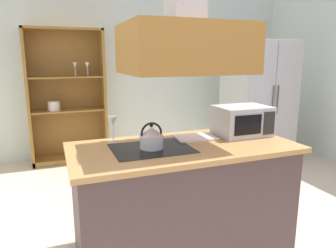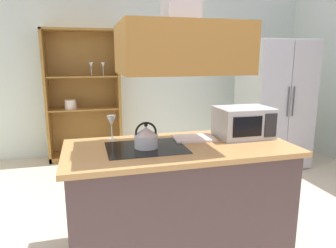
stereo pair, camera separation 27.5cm
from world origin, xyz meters
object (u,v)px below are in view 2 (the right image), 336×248
Objects in this scene: cutting_board at (194,138)px; wine_glass_on_counter at (111,122)px; dish_cabinet at (84,103)px; microwave at (243,122)px; refrigerator at (274,104)px; kettle at (146,137)px.

cutting_board is 1.65× the size of wine_glass_on_counter.
microwave is (1.34, -2.63, 0.15)m from dish_cabinet.
microwave is at bearing -62.95° from dish_cabinet.
cutting_board is at bearing -14.43° from wine_glass_on_counter.
dish_cabinet is 2.74m from cutting_board.
dish_cabinet reaches higher than microwave.
refrigerator is 2.35m from cutting_board.
microwave is at bearing -130.60° from refrigerator.
refrigerator is 8.86× the size of wine_glass_on_counter.
cutting_board is 0.71m from wine_glass_on_counter.
microwave reaches higher than wine_glass_on_counter.
wine_glass_on_counter is at bearing -84.63° from dish_cabinet.
dish_cabinet is (-2.68, 1.06, -0.03)m from refrigerator.
wine_glass_on_counter is (-0.23, 0.32, 0.07)m from kettle.
kettle is (0.46, -2.74, 0.10)m from dish_cabinet.
kettle is at bearing -161.35° from cutting_board.
kettle is at bearing -142.90° from refrigerator.
wine_glass_on_counter reaches higher than cutting_board.
wine_glass_on_counter is (-1.11, 0.21, 0.02)m from microwave.
kettle is 0.47m from cutting_board.
cutting_board is (0.90, -2.59, 0.02)m from dish_cabinet.
kettle is 0.59× the size of cutting_board.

